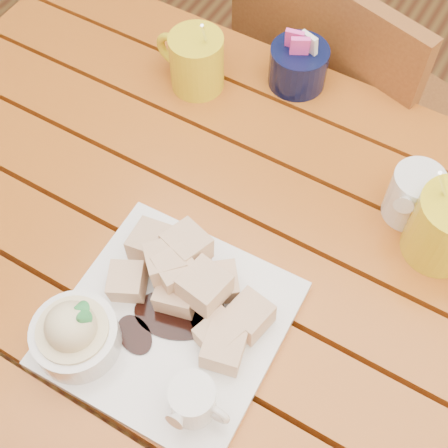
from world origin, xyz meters
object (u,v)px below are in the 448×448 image
Objects in this scene: table at (223,278)px; dessert_plate at (153,318)px; coffee_mug_left at (195,61)px; chair_far at (337,109)px.

dessert_plate is (-0.01, -0.16, 0.14)m from table.
table is 8.05× the size of coffee_mug_left.
table is at bearing -46.42° from coffee_mug_left.
chair_far is (-0.02, 0.71, -0.29)m from dessert_plate.
coffee_mug_left is 0.46m from chair_far.
dessert_plate is at bearing -94.61° from table.
dessert_plate is 0.33× the size of chair_far.
chair_far reaches higher than table.
chair_far is at bearing 91.66° from dessert_plate.
table is at bearing 108.77° from chair_far.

